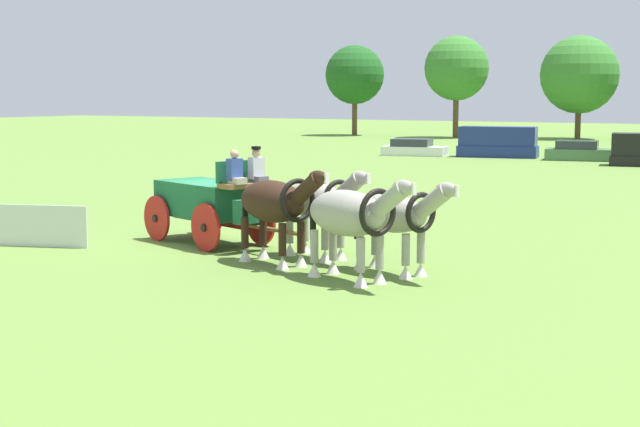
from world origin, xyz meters
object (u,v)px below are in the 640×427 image
object	(u,v)px
show_wagon	(211,201)
parked_vehicle_a	(414,148)
parked_vehicle_c	(579,152)
draft_horse_rear_off	(276,204)
draft_horse_lead_off	(351,216)
parked_vehicle_b	(498,142)
draft_horse_lead_near	(395,216)
draft_horse_rear_near	(319,203)

from	to	relation	value
show_wagon	parked_vehicle_a	size ratio (longest dim) A/B	1.36
parked_vehicle_c	show_wagon	bearing A→B (deg)	-89.93
show_wagon	draft_horse_rear_off	xyz separation A→B (m)	(3.20, -1.85, 0.27)
show_wagon	draft_horse_lead_off	distance (m)	6.28
show_wagon	draft_horse_lead_off	xyz separation A→B (m)	(5.65, -2.73, 0.25)
parked_vehicle_b	show_wagon	bearing A→B (deg)	-82.02
parked_vehicle_b	parked_vehicle_c	distance (m)	5.21
show_wagon	draft_horse_lead_near	bearing A→B (deg)	-13.96
draft_horse_rear_off	parked_vehicle_a	size ratio (longest dim) A/B	0.70
draft_horse_lead_off	show_wagon	bearing A→B (deg)	154.17
draft_horse_rear_near	parked_vehicle_c	xyz separation A→B (m)	(-3.70, 37.67, -0.84)
draft_horse_lead_off	parked_vehicle_a	size ratio (longest dim) A/B	0.72
draft_horse_lead_near	show_wagon	bearing A→B (deg)	166.04
draft_horse_rear_off	parked_vehicle_a	world-z (taller)	draft_horse_rear_off
draft_horse_lead_near	parked_vehicle_a	size ratio (longest dim) A/B	0.70
draft_horse_rear_off	parked_vehicle_b	xyz separation A→B (m)	(-8.43, 39.14, -0.49)
parked_vehicle_b	parked_vehicle_c	xyz separation A→B (m)	(5.19, -0.24, -0.42)
parked_vehicle_a	parked_vehicle_c	distance (m)	10.48
draft_horse_rear_near	draft_horse_rear_off	distance (m)	1.30
draft_horse_rear_off	draft_horse_lead_near	distance (m)	2.93
show_wagon	parked_vehicle_a	world-z (taller)	show_wagon
draft_horse_rear_near	parked_vehicle_b	distance (m)	38.95
parked_vehicle_a	draft_horse_rear_near	bearing A→B (deg)	-69.00
draft_horse_rear_near	parked_vehicle_c	world-z (taller)	draft_horse_rear_near
draft_horse_lead_near	draft_horse_lead_off	xyz separation A→B (m)	(-0.46, -1.21, 0.11)
draft_horse_lead_off	parked_vehicle_b	size ratio (longest dim) A/B	0.60
parked_vehicle_a	draft_horse_lead_off	bearing A→B (deg)	-67.50
draft_horse_rear_near	parked_vehicle_a	distance (m)	39.48
parked_vehicle_a	parked_vehicle_c	size ratio (longest dim) A/B	1.01
draft_horse_rear_off	draft_horse_lead_off	world-z (taller)	draft_horse_rear_off
draft_horse_lead_near	parked_vehicle_a	bearing A→B (deg)	113.75
show_wagon	parked_vehicle_b	bearing A→B (deg)	97.98
draft_horse_rear_off	draft_horse_lead_off	xyz separation A→B (m)	(2.45, -0.88, -0.02)
draft_horse_lead_near	draft_horse_lead_off	distance (m)	1.30
draft_horse_lead_off	parked_vehicle_c	world-z (taller)	draft_horse_lead_off
show_wagon	draft_horse_rear_near	distance (m)	3.72
show_wagon	draft_horse_lead_off	world-z (taller)	show_wagon
draft_horse_lead_near	parked_vehicle_a	xyz separation A→B (m)	(-16.60, 37.74, -0.83)
draft_horse_lead_near	parked_vehicle_a	distance (m)	41.23
parked_vehicle_c	parked_vehicle_b	bearing A→B (deg)	177.30
show_wagon	draft_horse_lead_near	size ratio (longest dim) A/B	1.94
draft_horse_lead_off	draft_horse_rear_off	bearing A→B (deg)	160.12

